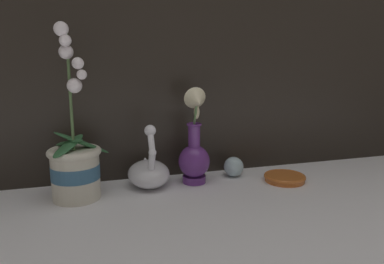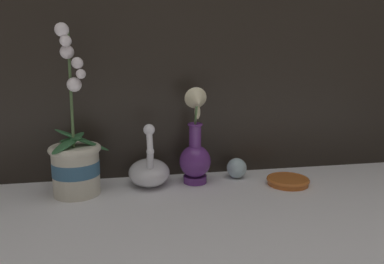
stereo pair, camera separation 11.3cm
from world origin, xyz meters
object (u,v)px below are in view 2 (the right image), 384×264
at_px(swan_figurine, 149,170).
at_px(blue_vase, 195,151).
at_px(glass_sphere, 237,168).
at_px(orchid_potted_plant, 75,160).
at_px(amber_dish, 288,181).

bearing_deg(swan_figurine, blue_vase, -4.30).
bearing_deg(blue_vase, glass_sphere, 10.23).
distance_m(orchid_potted_plant, swan_figurine, 0.22).
bearing_deg(glass_sphere, swan_figurine, -177.02).
bearing_deg(orchid_potted_plant, glass_sphere, 6.48).
bearing_deg(amber_dish, orchid_potted_plant, 176.87).
relative_size(orchid_potted_plant, amber_dish, 3.64).
distance_m(swan_figurine, blue_vase, 0.16).
distance_m(orchid_potted_plant, glass_sphere, 0.51).
xyz_separation_m(glass_sphere, amber_dish, (0.14, -0.09, -0.02)).
xyz_separation_m(swan_figurine, glass_sphere, (0.29, 0.01, -0.01)).
bearing_deg(amber_dish, swan_figurine, 169.81).
distance_m(blue_vase, amber_dish, 0.30).
bearing_deg(blue_vase, orchid_potted_plant, -175.05).
height_order(glass_sphere, amber_dish, glass_sphere).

